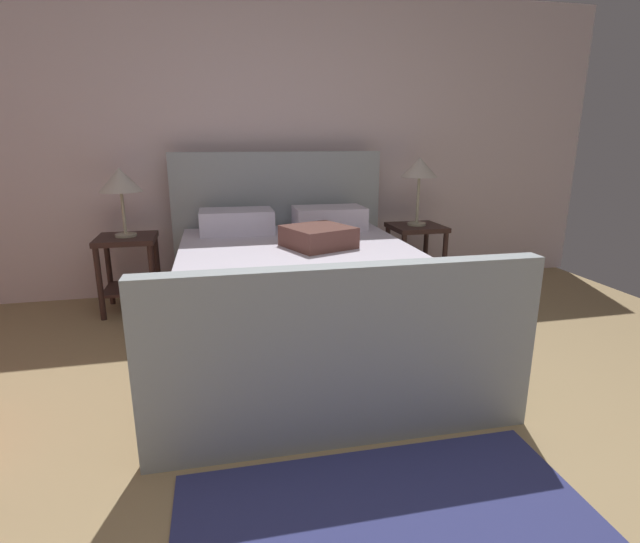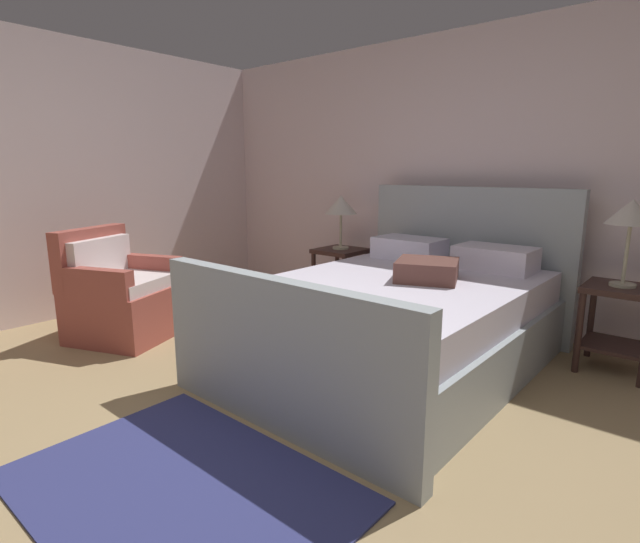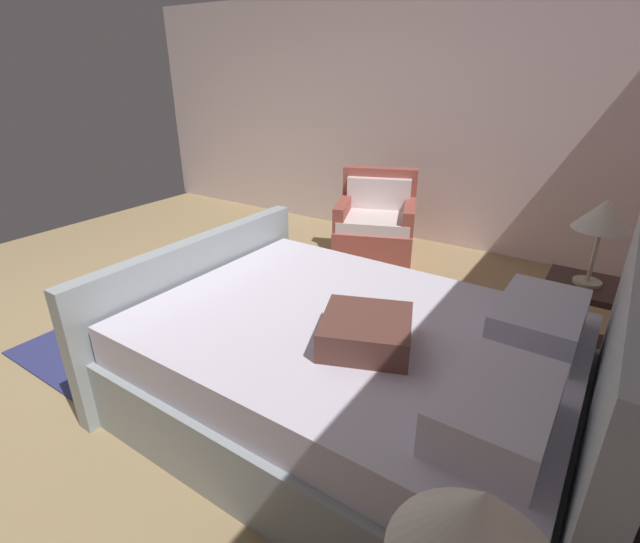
{
  "view_description": "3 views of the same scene",
  "coord_description": "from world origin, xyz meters",
  "px_view_note": "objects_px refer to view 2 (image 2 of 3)",
  "views": [
    {
      "loc": [
        -0.57,
        -1.33,
        1.33
      ],
      "look_at": [
        0.06,
        1.39,
        0.56
      ],
      "focal_mm": 27.13,
      "sensor_mm": 36.0,
      "label": 1
    },
    {
      "loc": [
        1.65,
        -1.15,
        1.36
      ],
      "look_at": [
        -0.37,
        1.27,
        0.7
      ],
      "focal_mm": 27.11,
      "sensor_mm": 36.0,
      "label": 2
    },
    {
      "loc": [
        1.78,
        2.63,
        1.79
      ],
      "look_at": [
        -0.31,
        1.26,
        0.69
      ],
      "focal_mm": 25.95,
      "sensor_mm": 36.0,
      "label": 3
    }
  ],
  "objects_px": {
    "nightstand_right": "(618,314)",
    "table_lamp_left": "(341,206)",
    "table_lamp_right": "(632,215)",
    "armchair": "(120,296)",
    "bed": "(399,317)",
    "nightstand_left": "(340,268)"
  },
  "relations": [
    {
      "from": "nightstand_right",
      "to": "table_lamp_left",
      "type": "distance_m",
      "value": 2.48
    },
    {
      "from": "table_lamp_right",
      "to": "armchair",
      "type": "height_order",
      "value": "table_lamp_right"
    },
    {
      "from": "bed",
      "to": "table_lamp_left",
      "type": "bearing_deg",
      "value": 143.4
    },
    {
      "from": "nightstand_left",
      "to": "bed",
      "type": "bearing_deg",
      "value": -36.6
    },
    {
      "from": "bed",
      "to": "armchair",
      "type": "height_order",
      "value": "bed"
    },
    {
      "from": "bed",
      "to": "table_lamp_left",
      "type": "height_order",
      "value": "bed"
    },
    {
      "from": "nightstand_right",
      "to": "table_lamp_left",
      "type": "bearing_deg",
      "value": 179.14
    },
    {
      "from": "nightstand_right",
      "to": "armchair",
      "type": "xyz_separation_m",
      "value": [
        -3.27,
        -1.81,
        -0.06
      ]
    },
    {
      "from": "table_lamp_left",
      "to": "table_lamp_right",
      "type": "bearing_deg",
      "value": -0.86
    },
    {
      "from": "nightstand_right",
      "to": "table_lamp_right",
      "type": "bearing_deg",
      "value": 63.43
    },
    {
      "from": "bed",
      "to": "table_lamp_left",
      "type": "xyz_separation_m",
      "value": [
        -1.2,
        0.89,
        0.67
      ]
    },
    {
      "from": "armchair",
      "to": "table_lamp_right",
      "type": "bearing_deg",
      "value": 29.0
    },
    {
      "from": "nightstand_right",
      "to": "table_lamp_left",
      "type": "relative_size",
      "value": 1.15
    },
    {
      "from": "nightstand_right",
      "to": "nightstand_left",
      "type": "bearing_deg",
      "value": 179.14
    },
    {
      "from": "nightstand_left",
      "to": "table_lamp_left",
      "type": "relative_size",
      "value": 1.15
    },
    {
      "from": "nightstand_right",
      "to": "table_lamp_right",
      "type": "xyz_separation_m",
      "value": [
        0.0,
        0.0,
        0.67
      ]
    },
    {
      "from": "nightstand_left",
      "to": "armchair",
      "type": "height_order",
      "value": "armchair"
    },
    {
      "from": "bed",
      "to": "nightstand_left",
      "type": "height_order",
      "value": "bed"
    },
    {
      "from": "table_lamp_left",
      "to": "bed",
      "type": "bearing_deg",
      "value": -36.6
    },
    {
      "from": "table_lamp_right",
      "to": "nightstand_left",
      "type": "xyz_separation_m",
      "value": [
        -2.4,
        0.04,
        -0.67
      ]
    },
    {
      "from": "armchair",
      "to": "nightstand_left",
      "type": "bearing_deg",
      "value": 64.89
    },
    {
      "from": "table_lamp_left",
      "to": "armchair",
      "type": "height_order",
      "value": "table_lamp_left"
    }
  ]
}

